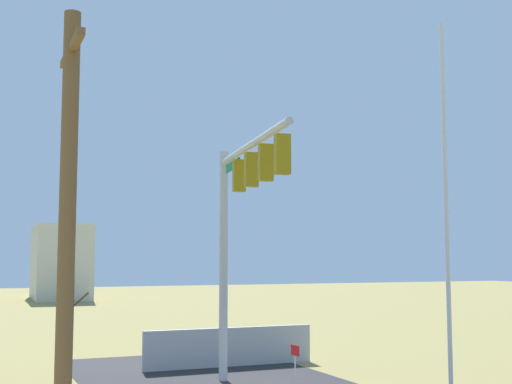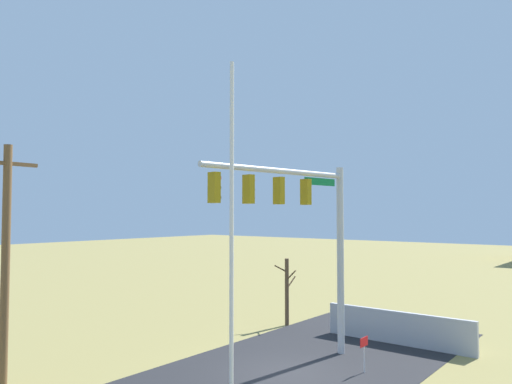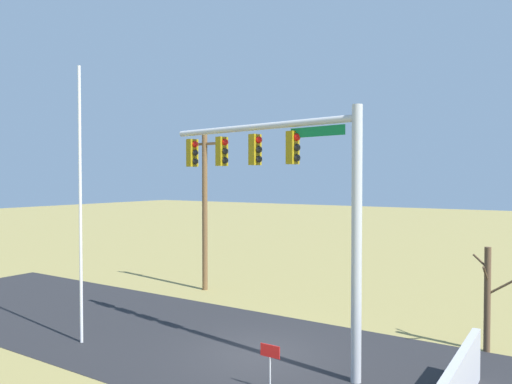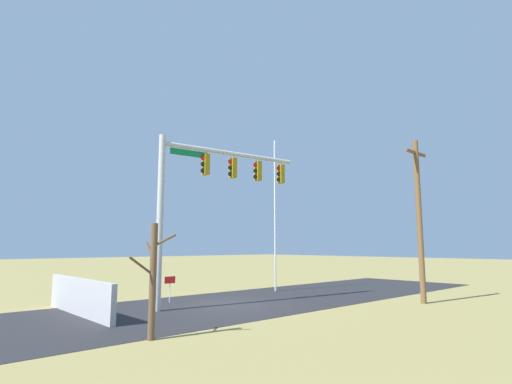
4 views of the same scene
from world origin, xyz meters
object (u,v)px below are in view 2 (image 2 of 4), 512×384
(utility_pole, at_px, (5,261))
(open_sign, at_px, (364,346))
(signal_mast, at_px, (304,219))
(bare_tree, at_px, (287,291))
(flagpole, at_px, (232,255))

(utility_pole, distance_m, open_sign, 12.20)
(signal_mast, bearing_deg, utility_pole, 143.17)
(bare_tree, height_order, open_sign, bare_tree)
(signal_mast, bearing_deg, open_sign, -74.14)
(signal_mast, distance_m, bare_tree, 7.29)
(bare_tree, relative_size, open_sign, 2.70)
(signal_mast, xyz_separation_m, flagpole, (-6.60, -2.25, -0.78))
(bare_tree, xyz_separation_m, open_sign, (-4.21, -6.19, -0.80))
(flagpole, xyz_separation_m, open_sign, (7.19, 0.17, -3.65))
(signal_mast, height_order, flagpole, flagpole)
(flagpole, bearing_deg, bare_tree, 29.15)
(signal_mast, xyz_separation_m, utility_pole, (-8.01, 6.00, -1.31))
(open_sign, bearing_deg, utility_pole, 136.81)
(signal_mast, height_order, bare_tree, signal_mast)
(utility_pole, xyz_separation_m, open_sign, (8.60, -8.08, -3.12))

